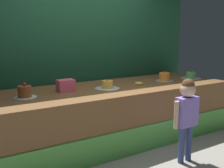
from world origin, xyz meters
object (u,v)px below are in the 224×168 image
cake_far_right (191,76)px  cake_center (107,86)px  pink_box (66,86)px  cake_left (25,92)px  child_figure (187,109)px  donut (139,83)px  cake_right (164,77)px

cake_far_right → cake_center: bearing=-180.0°
pink_box → cake_left: cake_left is taller
cake_center → cake_far_right: size_ratio=0.99×
child_figure → cake_far_right: child_figure is taller
pink_box → cake_left: 0.58m
pink_box → donut: 1.15m
child_figure → donut: 1.06m
donut → cake_right: cake_right is taller
donut → cake_far_right: cake_far_right is taller
donut → cake_center: size_ratio=0.36×
cake_right → cake_far_right: (0.57, -0.06, -0.02)m
cake_right → pink_box: bearing=177.1°
pink_box → cake_right: (1.70, -0.09, -0.02)m
cake_left → cake_far_right: cake_left is taller
donut → cake_far_right: bearing=-0.5°
pink_box → donut: (1.14, -0.13, -0.06)m
child_figure → cake_far_right: size_ratio=2.98×
donut → cake_left: bearing=178.5°
pink_box → cake_right: size_ratio=0.82×
pink_box → cake_left: bearing=-171.0°
cake_center → cake_right: cake_right is taller
cake_left → cake_far_right: bearing=-1.1°
child_figure → cake_center: (-0.49, 1.04, 0.17)m
pink_box → child_figure: bearing=-48.2°
cake_center → cake_right: 1.14m
child_figure → cake_far_right: bearing=40.4°
cake_center → cake_far_right: bearing=0.0°
child_figure → donut: (0.08, 1.05, 0.15)m
child_figure → cake_far_right: (1.22, 1.04, 0.17)m
donut → cake_right: size_ratio=0.45×
pink_box → cake_left: (-0.57, -0.09, -0.01)m
cake_center → cake_far_right: 1.70m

